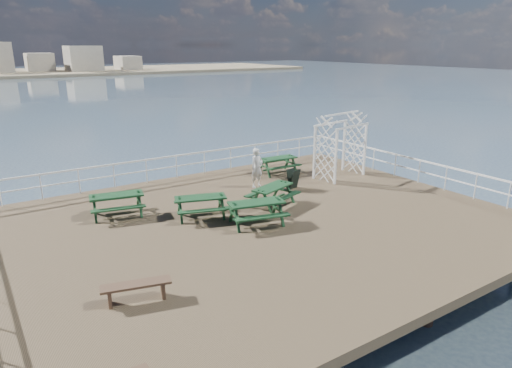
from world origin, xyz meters
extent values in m
cube|color=brown|center=(0.00, 0.00, -0.15)|extent=(18.00, 14.00, 0.30)
plane|color=#3F546B|center=(0.00, 40.00, -2.00)|extent=(300.00, 300.00, 0.00)
cube|color=tan|center=(15.00, 135.00, -1.60)|extent=(160.00, 40.00, 0.80)
cube|color=beige|center=(14.00, 132.00, 1.30)|extent=(7.00, 8.00, 5.00)
cube|color=beige|center=(25.00, 132.00, 2.30)|extent=(9.00, 8.00, 7.00)
cube|color=beige|center=(38.00, 132.00, 0.80)|extent=(6.00, 8.00, 4.00)
cylinder|color=#503929|center=(-7.50, 5.50, -1.35)|extent=(0.36, 0.36, 2.10)
cylinder|color=#503929|center=(7.50, 5.50, -1.35)|extent=(0.36, 0.36, 2.10)
cube|color=white|center=(0.00, 6.85, 1.05)|extent=(17.70, 0.07, 0.07)
cube|color=white|center=(0.00, 6.85, 0.55)|extent=(17.70, 0.05, 0.05)
cube|color=white|center=(8.85, 0.00, 1.05)|extent=(0.07, 13.70, 0.07)
cube|color=white|center=(8.85, 0.00, 0.55)|extent=(0.05, 13.70, 0.05)
cube|color=#14371A|center=(-3.89, 3.39, 0.78)|extent=(2.00, 1.11, 0.06)
cube|color=#14371A|center=(-3.76, 4.00, 0.47)|extent=(1.90, 0.65, 0.05)
cube|color=#14371A|center=(-4.02, 2.77, 0.47)|extent=(1.90, 0.65, 0.05)
cube|color=#14371A|center=(-4.66, 3.55, 0.45)|extent=(0.40, 1.51, 0.06)
cube|color=#14371A|center=(-3.12, 3.22, 0.45)|extent=(0.40, 1.51, 0.06)
cube|color=#14371A|center=(-4.59, 3.86, 0.40)|extent=(0.19, 0.55, 0.92)
cube|color=#14371A|center=(-4.72, 3.24, 0.40)|extent=(0.19, 0.55, 0.92)
cube|color=#14371A|center=(-3.05, 3.53, 0.40)|extent=(0.19, 0.55, 0.92)
cube|color=#14371A|center=(-3.18, 2.91, 0.40)|extent=(0.19, 0.55, 0.92)
cube|color=#14371A|center=(-3.89, 3.39, 0.26)|extent=(1.66, 0.43, 0.06)
cube|color=#14371A|center=(1.53, 1.16, 0.75)|extent=(1.94, 1.26, 0.06)
cube|color=#14371A|center=(1.33, 1.73, 0.45)|extent=(1.80, 0.84, 0.05)
cube|color=#14371A|center=(1.73, 0.59, 0.45)|extent=(1.80, 0.84, 0.05)
cube|color=#14371A|center=(0.81, 0.91, 0.43)|extent=(0.56, 1.41, 0.06)
cube|color=#14371A|center=(2.24, 1.41, 0.43)|extent=(0.56, 1.41, 0.06)
cube|color=#14371A|center=(0.71, 1.19, 0.38)|extent=(0.25, 0.52, 0.88)
cube|color=#14371A|center=(0.91, 0.62, 0.38)|extent=(0.25, 0.52, 0.88)
cube|color=#14371A|center=(2.14, 1.69, 0.38)|extent=(0.25, 0.52, 0.88)
cube|color=#14371A|center=(2.34, 1.12, 0.38)|extent=(0.25, 0.52, 0.88)
cube|color=#14371A|center=(1.53, 1.16, 0.25)|extent=(1.55, 0.61, 0.06)
cube|color=#14371A|center=(4.44, 4.83, 0.76)|extent=(1.87, 0.81, 0.06)
cube|color=#14371A|center=(4.47, 5.44, 0.46)|extent=(1.85, 0.35, 0.05)
cube|color=#14371A|center=(4.40, 4.22, 0.46)|extent=(1.85, 0.35, 0.05)
cube|color=#14371A|center=(3.67, 4.87, 0.44)|extent=(0.16, 1.48, 0.06)
cube|color=#14371A|center=(5.20, 4.79, 0.44)|extent=(0.16, 1.48, 0.06)
cube|color=#14371A|center=(3.69, 5.18, 0.39)|extent=(0.11, 0.53, 0.89)
cube|color=#14371A|center=(3.66, 4.57, 0.39)|extent=(0.11, 0.53, 0.89)
cube|color=#14371A|center=(5.22, 5.10, 0.39)|extent=(0.11, 0.53, 0.89)
cube|color=#14371A|center=(5.18, 4.49, 0.39)|extent=(0.11, 0.53, 0.89)
cube|color=#14371A|center=(4.44, 4.83, 0.26)|extent=(1.64, 0.17, 0.06)
cube|color=#14371A|center=(-1.39, 1.55, 0.75)|extent=(1.94, 1.23, 0.06)
cube|color=#14371A|center=(-1.21, 2.12, 0.45)|extent=(1.80, 0.80, 0.05)
cube|color=#14371A|center=(-1.58, 0.97, 0.45)|extent=(1.80, 0.80, 0.05)
cube|color=#14371A|center=(-2.11, 1.78, 0.43)|extent=(0.53, 1.41, 0.06)
cube|color=#14371A|center=(-0.68, 1.31, 0.43)|extent=(0.53, 1.41, 0.06)
cube|color=#14371A|center=(-2.02, 2.07, 0.38)|extent=(0.24, 0.52, 0.88)
cube|color=#14371A|center=(-2.21, 1.50, 0.38)|extent=(0.24, 0.52, 0.88)
cube|color=#14371A|center=(-0.58, 1.60, 0.38)|extent=(0.24, 0.52, 0.88)
cube|color=#14371A|center=(-0.77, 1.03, 0.38)|extent=(0.24, 0.52, 0.88)
cube|color=#14371A|center=(-1.39, 1.55, 0.25)|extent=(1.56, 0.58, 0.06)
cube|color=#14371A|center=(-0.08, -0.13, 0.79)|extent=(2.05, 1.19, 0.06)
cube|color=#14371A|center=(0.07, 0.49, 0.48)|extent=(1.93, 0.72, 0.05)
cube|color=#14371A|center=(-0.24, -0.76, 0.48)|extent=(1.93, 0.72, 0.05)
cube|color=#14371A|center=(-0.86, 0.06, 0.46)|extent=(0.46, 1.53, 0.06)
cube|color=#14371A|center=(0.70, -0.33, 0.46)|extent=(0.46, 1.53, 0.06)
cube|color=#14371A|center=(-0.78, 0.37, 0.41)|extent=(0.22, 0.56, 0.94)
cube|color=#14371A|center=(-0.94, -0.25, 0.41)|extent=(0.22, 0.56, 0.94)
cube|color=#14371A|center=(0.77, -0.01, 0.41)|extent=(0.22, 0.56, 0.94)
cube|color=#14371A|center=(0.62, -0.64, 0.41)|extent=(0.22, 0.56, 0.94)
cube|color=#14371A|center=(-0.08, -0.13, 0.27)|extent=(1.68, 0.49, 0.06)
cube|color=#503929|center=(-5.30, -2.73, 0.45)|extent=(1.73, 0.80, 0.06)
cube|color=#503929|center=(-5.91, -2.57, 0.21)|extent=(0.17, 0.37, 0.42)
cube|color=#503929|center=(-4.69, -2.89, 0.21)|extent=(0.17, 0.37, 0.42)
cube|color=white|center=(5.51, 1.95, 1.22)|extent=(0.11, 0.11, 2.45)
cube|color=white|center=(5.31, 3.16, 1.22)|extent=(0.11, 0.11, 2.45)
cube|color=white|center=(7.73, 2.32, 1.22)|extent=(0.11, 0.11, 2.45)
cube|color=white|center=(7.53, 3.53, 1.22)|extent=(0.11, 0.11, 2.45)
cube|color=white|center=(6.62, 2.13, 2.49)|extent=(2.43, 0.49, 0.08)
cube|color=white|center=(6.42, 3.34, 2.49)|extent=(2.43, 0.49, 0.08)
cube|color=white|center=(6.52, 2.74, 3.01)|extent=(2.43, 0.48, 0.07)
cube|color=black|center=(3.57, 2.37, 0.42)|extent=(0.57, 0.34, 0.87)
cube|color=black|center=(3.53, 2.54, 0.42)|extent=(0.57, 0.34, 0.87)
imported|color=silver|center=(2.35, 3.52, 0.87)|extent=(0.69, 0.51, 1.74)
camera|label=1|loc=(-8.28, -12.59, 6.03)|focal=32.00mm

